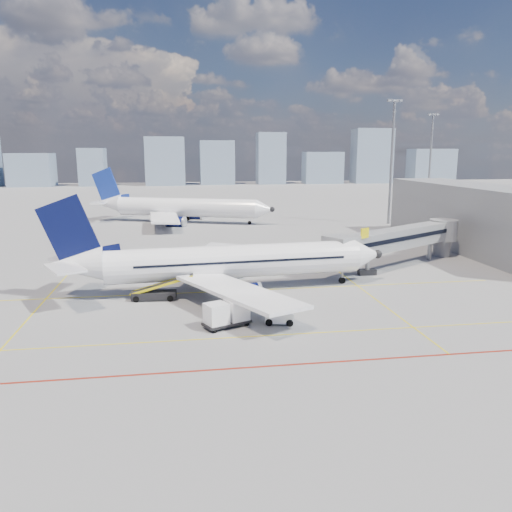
% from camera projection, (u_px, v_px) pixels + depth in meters
% --- Properties ---
extents(ground, '(420.00, 420.00, 0.00)m').
position_uv_depth(ground, '(246.00, 314.00, 47.31)').
color(ground, gray).
rests_on(ground, ground).
extents(apron_markings, '(90.00, 35.12, 0.01)m').
position_uv_depth(apron_markings, '(245.00, 328.00, 43.44)').
color(apron_markings, '#DAC80B').
rests_on(apron_markings, ground).
extents(jet_bridge, '(23.55, 15.78, 6.30)m').
position_uv_depth(jet_bridge, '(403.00, 238.00, 66.41)').
color(jet_bridge, gray).
rests_on(jet_bridge, ground).
extents(terminal_block, '(10.00, 42.00, 10.00)m').
position_uv_depth(terminal_block, '(478.00, 218.00, 77.40)').
color(terminal_block, gray).
rests_on(terminal_block, ground).
extents(floodlight_mast_ne, '(3.20, 0.61, 25.45)m').
position_uv_depth(floodlight_mast_ne, '(392.00, 159.00, 103.39)').
color(floodlight_mast_ne, gray).
rests_on(floodlight_mast_ne, ground).
extents(floodlight_mast_far, '(3.20, 0.61, 25.45)m').
position_uv_depth(floodlight_mast_far, '(430.00, 157.00, 141.28)').
color(floodlight_mast_far, gray).
rests_on(floodlight_mast_far, ground).
extents(distant_skyline, '(254.06, 15.79, 31.43)m').
position_uv_depth(distant_skyline, '(195.00, 162.00, 229.23)').
color(distant_skyline, '#7489A1').
rests_on(distant_skyline, ground).
extents(main_aircraft, '(37.43, 32.58, 10.97)m').
position_uv_depth(main_aircraft, '(221.00, 263.00, 54.27)').
color(main_aircraft, white).
rests_on(main_aircraft, ground).
extents(second_aircraft, '(39.56, 33.56, 12.00)m').
position_uv_depth(second_aircraft, '(179.00, 208.00, 107.62)').
color(second_aircraft, white).
rests_on(second_aircraft, ground).
extents(baggage_tug, '(2.77, 2.06, 1.74)m').
position_uv_depth(baggage_tug, '(278.00, 315.00, 44.40)').
color(baggage_tug, white).
rests_on(baggage_tug, ground).
extents(cargo_dolly, '(4.52, 3.35, 2.26)m').
position_uv_depth(cargo_dolly, '(227.00, 313.00, 43.55)').
color(cargo_dolly, black).
rests_on(cargo_dolly, ground).
extents(belt_loader, '(6.57, 2.07, 2.65)m').
position_uv_depth(belt_loader, '(156.00, 293.00, 51.65)').
color(belt_loader, black).
rests_on(belt_loader, ground).
extents(ramp_worker, '(0.50, 0.65, 1.61)m').
position_uv_depth(ramp_worker, '(286.00, 306.00, 46.90)').
color(ramp_worker, yellow).
rests_on(ramp_worker, ground).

